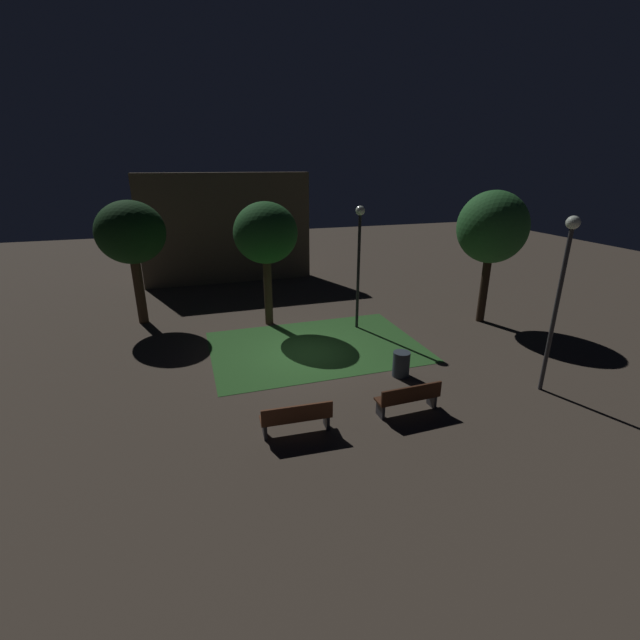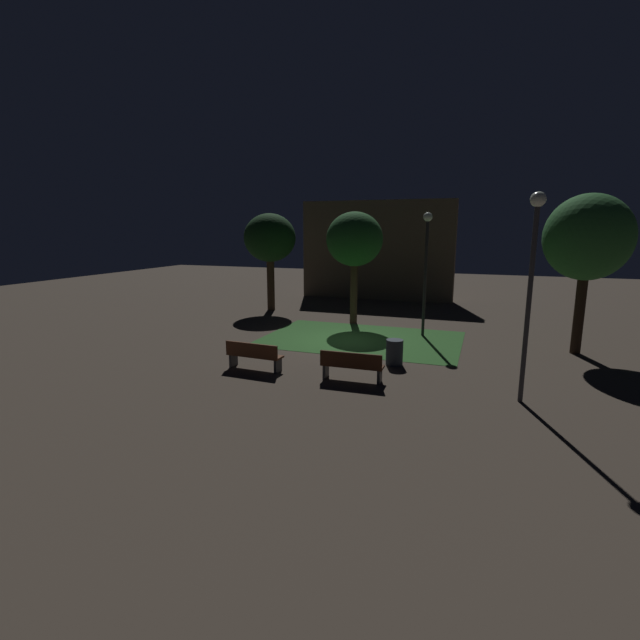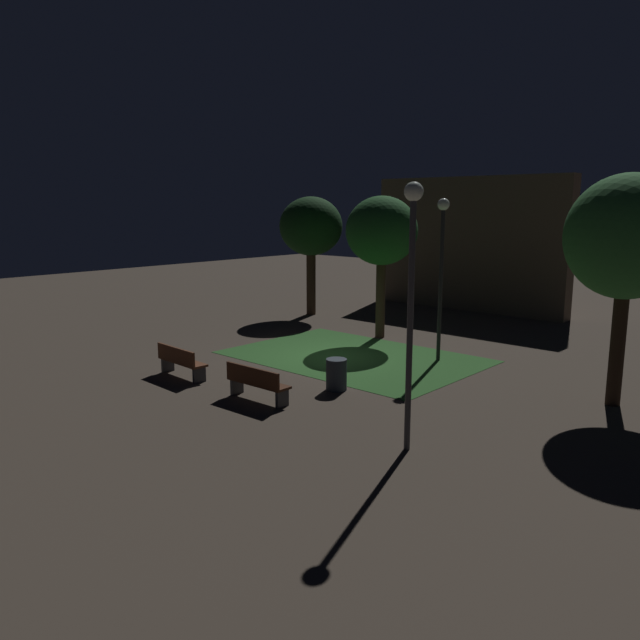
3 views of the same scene
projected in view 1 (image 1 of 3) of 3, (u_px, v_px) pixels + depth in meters
The scene contains 11 objects.
ground_plane at pixel (307, 354), 15.40m from camera, with size 60.00×60.00×0.00m, color #473D33.
grass_lawn at pixel (316, 346), 16.01m from camera, with size 7.67×5.30×0.01m, color #2D6028.
bench_corner at pixel (296, 417), 10.71m from camera, with size 1.82×0.57×0.88m.
bench_back_row at pixel (409, 397), 11.61m from camera, with size 1.81×0.53×0.88m.
tree_back_right at pixel (131, 234), 17.17m from camera, with size 2.71×2.71×5.10m.
tree_tall_center at pixel (266, 234), 17.00m from camera, with size 2.55×2.55×5.06m.
tree_near_wall at pixel (492, 228), 17.28m from camera, with size 2.79×2.79×5.47m.
lamp_post_path_center at pixel (562, 279), 11.81m from camera, with size 0.36×0.36×5.16m.
lamp_post_plaza_west at pixel (359, 248), 16.77m from camera, with size 0.36×0.36×4.94m.
trash_bin at pixel (401, 364), 13.68m from camera, with size 0.54×0.54×0.83m, color #2D3842.
building_wall_backdrop at pixel (227, 229), 23.87m from camera, with size 9.33×0.80×5.99m, color brown.
Camera 1 is at (-3.83, -13.51, 6.45)m, focal length 24.05 mm.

